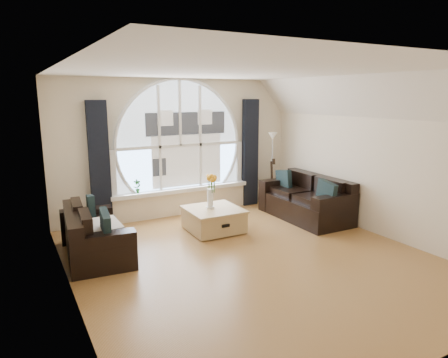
% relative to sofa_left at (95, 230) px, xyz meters
% --- Properties ---
extents(ground, '(5.00, 5.50, 0.01)m').
position_rel_sofa_left_xyz_m(ground, '(1.99, -1.29, -0.40)').
color(ground, brown).
rests_on(ground, ground).
extents(ceiling, '(5.00, 5.50, 0.01)m').
position_rel_sofa_left_xyz_m(ceiling, '(1.99, -1.29, 2.30)').
color(ceiling, silver).
rests_on(ceiling, ground).
extents(wall_back, '(5.00, 0.01, 2.70)m').
position_rel_sofa_left_xyz_m(wall_back, '(1.99, 1.46, 0.95)').
color(wall_back, beige).
rests_on(wall_back, ground).
extents(wall_front, '(5.00, 0.01, 2.70)m').
position_rel_sofa_left_xyz_m(wall_front, '(1.99, -4.04, 0.95)').
color(wall_front, beige).
rests_on(wall_front, ground).
extents(wall_left, '(0.01, 5.50, 2.70)m').
position_rel_sofa_left_xyz_m(wall_left, '(-0.51, -1.29, 0.95)').
color(wall_left, beige).
rests_on(wall_left, ground).
extents(wall_right, '(0.01, 5.50, 2.70)m').
position_rel_sofa_left_xyz_m(wall_right, '(4.49, -1.29, 0.95)').
color(wall_right, beige).
rests_on(wall_right, ground).
extents(attic_slope, '(0.92, 5.50, 0.72)m').
position_rel_sofa_left_xyz_m(attic_slope, '(4.19, -1.29, 1.95)').
color(attic_slope, silver).
rests_on(attic_slope, ground).
extents(arched_window, '(2.60, 0.06, 2.15)m').
position_rel_sofa_left_xyz_m(arched_window, '(1.99, 1.43, 1.23)').
color(arched_window, silver).
rests_on(arched_window, wall_back).
extents(window_sill, '(2.90, 0.22, 0.08)m').
position_rel_sofa_left_xyz_m(window_sill, '(1.99, 1.36, 0.11)').
color(window_sill, white).
rests_on(window_sill, wall_back).
extents(window_frame, '(2.76, 0.08, 2.15)m').
position_rel_sofa_left_xyz_m(window_frame, '(1.99, 1.40, 1.23)').
color(window_frame, white).
rests_on(window_frame, wall_back).
extents(neighbor_house, '(1.70, 0.02, 1.50)m').
position_rel_sofa_left_xyz_m(neighbor_house, '(2.14, 1.42, 1.10)').
color(neighbor_house, silver).
rests_on(neighbor_house, wall_back).
extents(curtain_left, '(0.35, 0.12, 2.30)m').
position_rel_sofa_left_xyz_m(curtain_left, '(0.39, 1.34, 0.75)').
color(curtain_left, black).
rests_on(curtain_left, ground).
extents(curtain_right, '(0.35, 0.12, 2.30)m').
position_rel_sofa_left_xyz_m(curtain_right, '(3.59, 1.34, 0.75)').
color(curtain_right, black).
rests_on(curtain_right, ground).
extents(sofa_left, '(0.95, 1.69, 0.72)m').
position_rel_sofa_left_xyz_m(sofa_left, '(0.00, 0.00, 0.00)').
color(sofa_left, black).
rests_on(sofa_left, ground).
extents(sofa_right, '(0.96, 1.88, 0.83)m').
position_rel_sofa_left_xyz_m(sofa_right, '(3.99, -0.05, 0.00)').
color(sofa_right, black).
rests_on(sofa_right, ground).
extents(coffee_chest, '(0.94, 0.94, 0.45)m').
position_rel_sofa_left_xyz_m(coffee_chest, '(2.07, 0.14, -0.17)').
color(coffee_chest, '#A68653').
rests_on(coffee_chest, ground).
extents(throw_blanket, '(0.58, 0.58, 0.10)m').
position_rel_sofa_left_xyz_m(throw_blanket, '(0.04, -0.20, 0.10)').
color(throw_blanket, silver).
rests_on(throw_blanket, sofa_left).
extents(vase_flowers, '(0.24, 0.24, 0.70)m').
position_rel_sofa_left_xyz_m(vase_flowers, '(2.03, 0.19, 0.40)').
color(vase_flowers, white).
rests_on(vase_flowers, coffee_chest).
extents(floor_lamp, '(0.24, 0.24, 1.60)m').
position_rel_sofa_left_xyz_m(floor_lamp, '(4.00, 1.09, 0.40)').
color(floor_lamp, '#B2B2B2').
rests_on(floor_lamp, ground).
extents(guitar, '(0.42, 0.36, 1.06)m').
position_rel_sofa_left_xyz_m(guitar, '(3.91, 1.01, 0.13)').
color(guitar, brown).
rests_on(guitar, ground).
extents(potted_plant, '(0.15, 0.11, 0.27)m').
position_rel_sofa_left_xyz_m(potted_plant, '(1.07, 1.36, 0.28)').
color(potted_plant, '#1E6023').
rests_on(potted_plant, window_sill).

